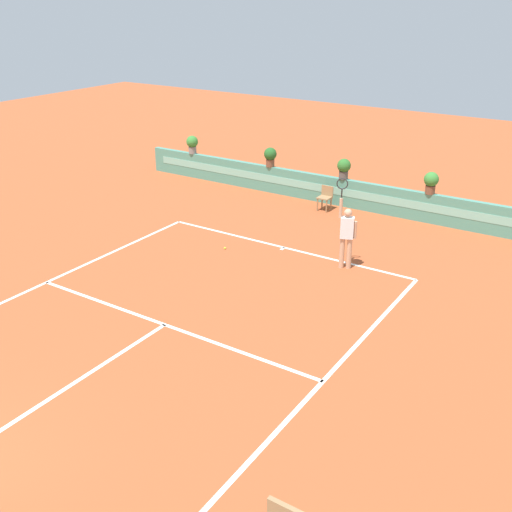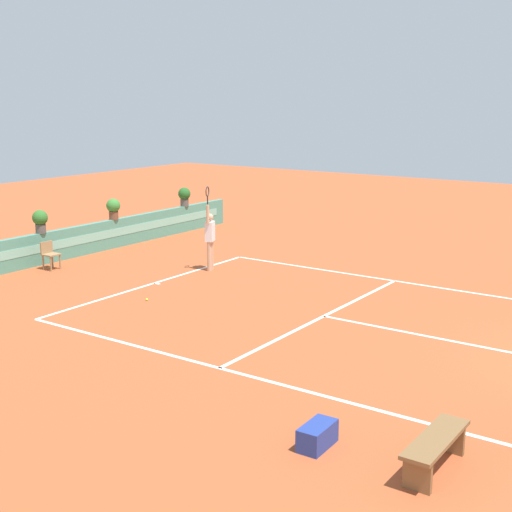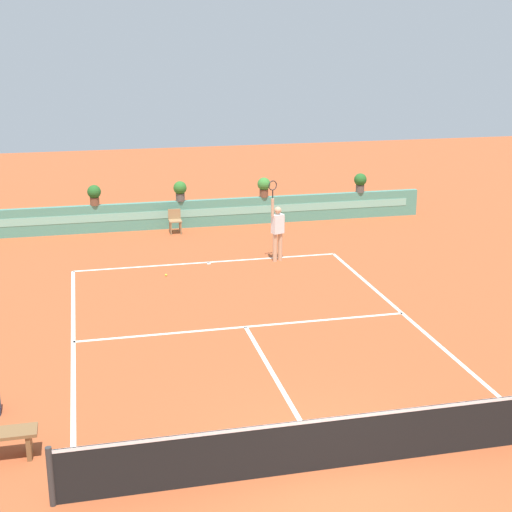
{
  "view_description": "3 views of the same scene",
  "coord_description": "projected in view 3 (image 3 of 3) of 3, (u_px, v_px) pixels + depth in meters",
  "views": [
    {
      "loc": [
        8.42,
        -2.71,
        7.11
      ],
      "look_at": [
        0.86,
        8.98,
        1.0
      ],
      "focal_mm": 42.48,
      "sensor_mm": 36.0,
      "label": 1
    },
    {
      "loc": [
        -14.43,
        -1.61,
        5.13
      ],
      "look_at": [
        0.86,
        8.98,
        1.0
      ],
      "focal_mm": 50.14,
      "sensor_mm": 36.0,
      "label": 2
    },
    {
      "loc": [
        -3.64,
        -10.42,
        6.98
      ],
      "look_at": [
        0.86,
        8.98,
        1.0
      ],
      "focal_mm": 53.12,
      "sensor_mm": 36.0,
      "label": 3
    }
  ],
  "objects": [
    {
      "name": "potted_plant_far_right",
      "position": [
        360.0,
        181.0,
        28.85
      ],
      "size": [
        0.48,
        0.48,
        0.72
      ],
      "color": "#514C47",
      "rests_on": "back_wall_barrier"
    },
    {
      "name": "ball_kid_chair",
      "position": [
        175.0,
        220.0,
        26.87
      ],
      "size": [
        0.44,
        0.44,
        0.85
      ],
      "color": "#99754C",
      "rests_on": "ground"
    },
    {
      "name": "potted_plant_right",
      "position": [
        264.0,
        186.0,
        28.03
      ],
      "size": [
        0.48,
        0.48,
        0.72
      ],
      "color": "brown",
      "rests_on": "back_wall_barrier"
    },
    {
      "name": "net",
      "position": [
        329.0,
        441.0,
        12.37
      ],
      "size": [
        8.92,
        0.1,
        1.0
      ],
      "color": "#333333",
      "rests_on": "ground"
    },
    {
      "name": "tennis_ball_near_baseline",
      "position": [
        166.0,
        275.0,
        22.29
      ],
      "size": [
        0.07,
        0.07,
        0.07
      ],
      "primitive_type": "sphere",
      "color": "#CCE033",
      "rests_on": "ground"
    },
    {
      "name": "court_lines",
      "position": [
        243.0,
        322.0,
        18.79
      ],
      "size": [
        8.32,
        11.94,
        0.01
      ],
      "color": "white",
      "rests_on": "ground"
    },
    {
      "name": "back_wall_barrier",
      "position": [
        187.0,
        214.0,
        27.66
      ],
      "size": [
        18.0,
        0.21,
        1.0
      ],
      "color": "#4C8E7A",
      "rests_on": "ground"
    },
    {
      "name": "ground_plane",
      "position": [
        249.0,
        333.0,
        18.12
      ],
      "size": [
        60.0,
        60.0,
        0.0
      ],
      "primitive_type": "plane",
      "color": "#A84C28"
    },
    {
      "name": "potted_plant_left",
      "position": [
        94.0,
        194.0,
        26.69
      ],
      "size": [
        0.48,
        0.48,
        0.72
      ],
      "color": "brown",
      "rests_on": "back_wall_barrier"
    },
    {
      "name": "tennis_player",
      "position": [
        278.0,
        229.0,
        23.46
      ],
      "size": [
        0.59,
        0.34,
        2.58
      ],
      "color": "tan",
      "rests_on": "ground"
    },
    {
      "name": "potted_plant_centre",
      "position": [
        180.0,
        190.0,
        27.35
      ],
      "size": [
        0.48,
        0.48,
        0.72
      ],
      "color": "#514C47",
      "rests_on": "back_wall_barrier"
    }
  ]
}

